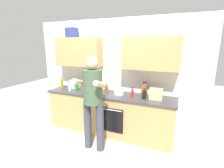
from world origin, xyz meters
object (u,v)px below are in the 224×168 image
bottle_hotsauce (132,93)px  potted_herb (85,84)px  mixing_bowl (119,93)px  grocery_bag_rice (75,84)px  bottle_soy (144,95)px  grocery_bag_bread (156,94)px  bottle_soda (76,87)px  bottle_vinegar (93,85)px  bottle_water (70,88)px  knife_block (144,90)px  bottle_oil (62,84)px  cup_tea (106,88)px  person_standing (93,97)px  bottle_syrup (106,90)px

bottle_hotsauce → potted_herb: 1.16m
mixing_bowl → grocery_bag_rice: bearing=176.1°
bottle_soy → grocery_bag_bread: size_ratio=0.83×
bottle_hotsauce → bottle_soda: bearing=179.4°
bottle_vinegar → bottle_water: 0.53m
bottle_vinegar → knife_block: size_ratio=0.94×
grocery_bag_rice → grocery_bag_bread: bearing=-2.7°
bottle_oil → mixing_bowl: bottle_oil is taller
bottle_soda → cup_tea: 0.70m
knife_block → grocery_bag_bread: size_ratio=1.23×
knife_block → bottle_water: bearing=-169.8°
bottle_vinegar → knife_block: knife_block is taller
knife_block → grocery_bag_rice: size_ratio=1.52×
bottle_hotsauce → potted_herb: (-1.16, 0.07, 0.07)m
mixing_bowl → potted_herb: potted_herb is taller
bottle_hotsauce → bottle_vinegar: bearing=167.9°
bottle_water → potted_herb: bearing=25.5°
person_standing → grocery_bag_bread: bearing=35.2°
bottle_soda → bottle_oil: bearing=178.1°
bottle_soy → mixing_bowl: size_ratio=0.93×
grocery_bag_bread → potted_herb: bearing=-179.7°
knife_block → potted_herb: size_ratio=1.09×
bottle_vinegar → bottle_syrup: 0.51m
grocery_bag_bread → bottle_hotsauce: bearing=-170.3°
potted_herb → bottle_syrup: bearing=-6.8°
bottle_soy → mixing_bowl: bearing=171.3°
bottle_oil → bottle_hotsauce: size_ratio=1.26×
bottle_hotsauce → mixing_bowl: size_ratio=0.99×
bottle_oil → bottle_soda: size_ratio=1.12×
bottle_soda → bottle_hotsauce: size_ratio=1.12×
bottle_vinegar → bottle_water: size_ratio=1.44×
cup_tea → potted_herb: 0.52m
bottle_soda → bottle_syrup: bearing=-1.0°
bottle_hotsauce → potted_herb: size_ratio=0.78×
bottle_soy → grocery_bag_rice: bearing=174.6°
potted_herb → cup_tea: bearing=23.1°
person_standing → bottle_vinegar: size_ratio=6.06×
bottle_oil → mixing_bowl: 1.46m
bottle_oil → bottle_syrup: (1.20, -0.03, -0.01)m
bottle_hotsauce → bottle_soy: bearing=0.7°
person_standing → cup_tea: person_standing is taller
bottle_vinegar → mixing_bowl: (0.71, -0.13, -0.07)m
bottle_soda → cup_tea: bearing=21.3°
bottle_hotsauce → cup_tea: bottle_hotsauce is taller
bottle_soda → bottle_water: bearing=-142.2°
bottle_hotsauce → potted_herb: potted_herb is taller
mixing_bowl → bottle_oil: bearing=-177.7°
bottle_syrup → cup_tea: bottle_syrup is taller
bottle_syrup → grocery_bag_bread: bottle_syrup is taller
bottle_soda → knife_block: knife_block is taller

